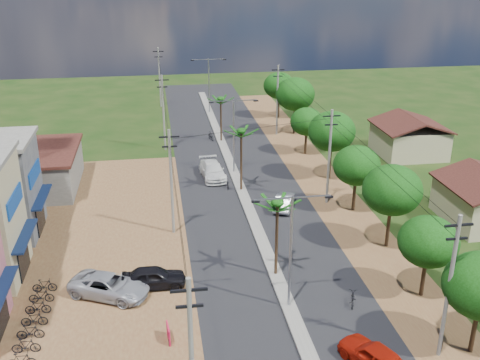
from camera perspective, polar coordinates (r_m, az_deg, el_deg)
The scene contains 37 objects.
ground at distance 38.12m, azimuth 4.94°, elevation -12.75°, with size 160.00×160.00×0.00m, color black.
road at distance 50.89m, azimuth 1.00°, elevation -3.26°, with size 12.00×110.00×0.04m, color black.
median at distance 53.56m, azimuth 0.46°, elevation -1.85°, with size 1.00×90.00×0.18m, color #605E56.
dirt_lot_west at distance 44.59m, azimuth -16.93°, elevation -8.15°, with size 18.00×46.00×0.04m, color brown.
dirt_shoulder_east at distance 52.90m, azimuth 10.12°, elevation -2.62°, with size 5.00×90.00×0.03m, color brown.
low_shed at distance 59.28m, azimuth -21.01°, elevation 0.97°, with size 10.40×10.40×3.95m.
house_east_far at distance 67.97m, azimuth 16.84°, elevation 4.45°, with size 7.60×7.50×4.60m.
tree_east_b at distance 39.09m, azimuth 18.59°, elevation -5.96°, with size 4.00×4.00×5.83m.
tree_east_c at distance 44.62m, azimuth 15.21°, elevation -1.00°, with size 4.60×4.60×6.83m.
tree_east_d at distance 50.71m, azimuth 11.76°, elevation 1.45°, with size 4.20×4.20×6.13m.
tree_east_e at distance 57.69m, azimuth 9.31°, elevation 4.90°, with size 4.80×4.80×7.14m.
tree_east_f at distance 65.25m, azimuth 6.79°, elevation 5.91°, with size 3.80×3.80×5.52m.
tree_east_g at distance 72.55m, azimuth 5.62°, elevation 8.67°, with size 5.00×5.00×7.38m.
tree_east_h at distance 80.19m, azimuth 3.99°, elevation 9.54°, with size 4.40×4.40×6.52m.
palm_median_near at distance 38.79m, azimuth 3.83°, elevation -2.67°, with size 2.00×2.00×6.15m.
palm_median_mid at distance 53.39m, azimuth 0.13°, elevation 4.72°, with size 2.00×2.00×6.55m.
palm_median_far at distance 68.85m, azimuth -1.97°, elevation 8.07°, with size 2.00×2.00×5.85m.
streetlight_near at distance 35.64m, azimuth 5.19°, elevation -6.39°, with size 5.10×0.18×8.00m.
streetlight_mid at distance 58.44m, azimuth -0.64°, elevation 5.10°, with size 5.10×0.18×8.00m.
streetlight_far at distance 82.53m, azimuth -3.18°, elevation 10.02°, with size 5.10×0.18×8.00m.
utility_pole_w_a at distance 26.45m, azimuth -4.95°, elevation -17.74°, with size 1.60×0.24×9.00m.
utility_pole_w_b at distance 45.63m, azimuth -7.00°, elevation 0.00°, with size 1.60×0.24×9.00m.
utility_pole_w_c at distance 66.58m, azimuth -7.79°, elevation 6.96°, with size 1.60×0.24×9.00m.
utility_pole_w_d at distance 87.06m, azimuth -8.19°, elevation 10.43°, with size 1.60×0.24×9.00m.
utility_pole_e_a at distance 33.44m, azimuth 20.51°, elevation -9.93°, with size 1.60×0.24×9.00m.
utility_pole_e_b at distance 51.73m, azimuth 9.07°, elevation 2.55°, with size 1.60×0.24×9.00m.
utility_pole_e_c at distance 72.13m, azimuth 3.82°, elevation 8.26°, with size 1.60×0.24×9.00m.
car_red_near at distance 33.59m, azimuth 13.55°, elevation -17.12°, with size 1.87×4.65×1.58m, color #961408.
car_silver_mid at distance 51.55m, azimuth 4.54°, elevation -2.19°, with size 1.44×4.12×1.36m, color #9B9EA3.
car_white_far at distance 58.48m, azimuth -2.82°, elevation 0.95°, with size 2.23×5.49×1.59m, color silver.
car_parked_silver at distance 39.66m, azimuth -13.12°, elevation -10.49°, with size 2.53×5.48×1.52m, color #9B9EA3.
car_parked_dark at distance 40.06m, azimuth -8.76°, elevation -9.78°, with size 1.79×4.44×1.51m, color black.
moto_rider_east at distance 38.72m, azimuth 11.36°, elevation -11.78°, with size 0.57×1.63×0.86m, color black.
moto_rider_west_a at distance 55.93m, azimuth -1.24°, elevation -0.45°, with size 0.53×1.53×0.81m, color black.
moto_rider_west_b at distance 70.87m, azimuth -2.98°, elevation 4.47°, with size 0.49×1.72×1.03m, color black.
roadside_sign at distance 35.13m, azimuth -7.29°, elevation -15.20°, with size 0.21×1.27×1.06m.
parked_scooter_row at distance 37.23m, azimuth -20.54°, elevation -14.27°, with size 1.68×10.93×1.00m.
Camera 1 is at (-7.99, -30.42, 21.55)m, focal length 42.00 mm.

